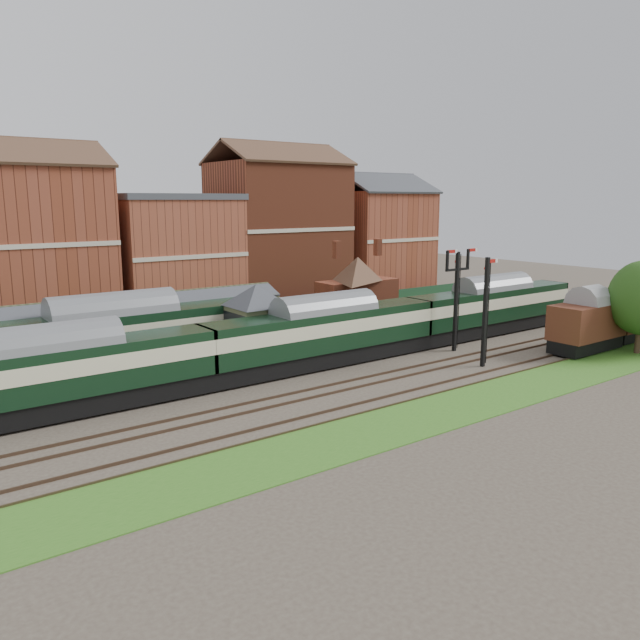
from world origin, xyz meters
TOP-DOWN VIEW (x-y plane):
  - ground at (0.00, 0.00)m, footprint 160.00×160.00m
  - grass_back at (0.00, 16.00)m, footprint 90.00×4.50m
  - grass_front at (0.00, -12.00)m, footprint 90.00×5.00m
  - fence at (0.00, 18.00)m, footprint 90.00×0.12m
  - platform at (-5.00, 9.75)m, footprint 55.00×3.40m
  - signal_box at (-3.00, 3.25)m, footprint 5.40×5.40m
  - brick_hut at (5.00, 3.25)m, footprint 3.20×2.64m
  - station_building at (12.00, 9.75)m, footprint 8.10×8.10m
  - canopy at (-11.00, 9.75)m, footprint 26.00×3.89m
  - semaphore_bracket at (12.04, -2.50)m, footprint 3.60×0.25m
  - semaphore_siding at (10.02, -7.00)m, footprint 1.23×0.25m
  - town_backdrop at (-0.18, 25.00)m, footprint 69.00×10.00m
  - dmu_train at (0.79, 0.00)m, footprint 57.06×3.00m
  - platform_railcar at (-12.41, 6.50)m, footprint 20.57×3.24m
  - goods_van_a at (20.17, -9.00)m, footprint 6.84×2.96m
  - goods_van_b at (27.14, -9.00)m, footprint 5.84×2.53m

SIDE VIEW (x-z plane):
  - ground at x=0.00m, z-range 0.00..0.00m
  - grass_back at x=0.00m, z-range 0.00..0.06m
  - grass_front at x=0.00m, z-range 0.00..0.06m
  - platform at x=-5.00m, z-range 0.00..1.00m
  - fence at x=0.00m, z-range 0.00..1.50m
  - brick_hut at x=5.00m, z-range -0.28..2.67m
  - goods_van_b at x=27.14m, z-range 0.25..3.79m
  - goods_van_a at x=20.17m, z-range 0.26..4.41m
  - dmu_train at x=0.79m, z-range 0.36..4.75m
  - platform_railcar at x=-12.41m, z-range 0.38..5.12m
  - signal_box at x=-3.00m, z-range 0.19..6.19m
  - station_building at x=12.00m, z-range 1.01..6.91m
  - semaphore_siding at x=10.02m, z-range 0.16..8.16m
  - canopy at x=-11.00m, z-range 2.54..6.62m
  - semaphore_bracket at x=12.04m, z-range 0.54..8.72m
  - town_backdrop at x=-0.18m, z-range -1.00..15.00m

